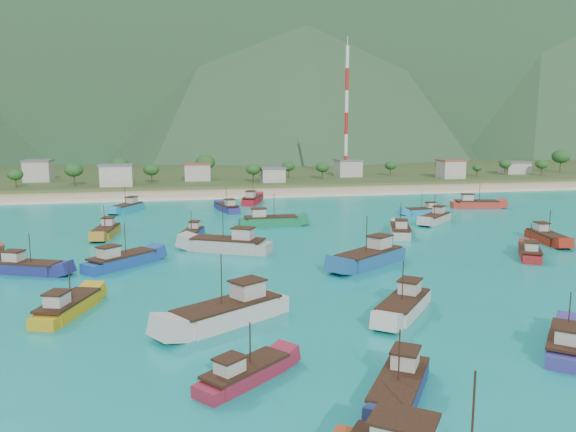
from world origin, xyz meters
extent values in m
plane|color=#0C8C80|center=(0.00, 0.00, 0.00)|extent=(600.00, 600.00, 0.00)
cube|color=beige|center=(0.00, 79.00, 0.00)|extent=(400.00, 18.00, 1.20)
cube|color=#385123|center=(0.00, 140.00, 0.00)|extent=(400.00, 110.00, 2.40)
cube|color=white|center=(0.00, 69.50, 0.00)|extent=(400.00, 2.50, 0.08)
cube|color=slate|center=(-150.00, 520.00, 130.00)|extent=(1400.00, 160.00, 260.00)
cube|color=#385942|center=(120.00, 400.00, 100.00)|extent=(1100.00, 160.00, 200.00)
cube|color=#284C2D|center=(-40.00, 300.00, 75.00)|extent=(800.00, 160.00, 150.00)
cone|color=#284C2D|center=(60.00, 300.00, 85.00)|extent=(280.00, 280.00, 170.00)
cone|color=#284C2D|center=(260.00, 300.00, 105.00)|extent=(280.00, 280.00, 210.00)
cube|color=beige|center=(-56.04, 114.12, 4.88)|extent=(8.10, 8.84, 6.56)
cube|color=beige|center=(-29.61, 93.62, 4.65)|extent=(9.33, 7.24, 6.10)
cube|color=beige|center=(-5.08, 105.99, 4.28)|extent=(8.29, 6.91, 5.36)
cube|color=beige|center=(18.66, 96.91, 3.73)|extent=(7.34, 7.40, 4.25)
cube|color=beige|center=(48.71, 110.44, 4.40)|extent=(8.32, 8.02, 5.60)
cube|color=beige|center=(81.60, 96.82, 4.57)|extent=(7.80, 6.94, 5.94)
cube|color=beige|center=(114.58, 109.10, 3.68)|extent=(9.69, 6.94, 4.15)
cylinder|color=red|center=(47.02, 108.00, 5.36)|extent=(1.20, 1.20, 7.52)
cylinder|color=white|center=(47.02, 108.00, 12.88)|extent=(1.20, 1.20, 7.52)
cylinder|color=red|center=(47.02, 108.00, 20.39)|extent=(1.20, 1.20, 7.52)
cylinder|color=white|center=(47.02, 108.00, 27.91)|extent=(1.20, 1.20, 7.52)
cylinder|color=red|center=(47.02, 108.00, 35.43)|extent=(1.20, 1.20, 7.52)
cylinder|color=white|center=(47.02, 108.00, 42.94)|extent=(1.20, 1.20, 7.52)
cube|color=#1F5691|center=(13.33, -9.11, 0.76)|extent=(12.57, 10.51, 2.32)
cube|color=beige|center=(15.46, -7.59, 2.86)|extent=(3.72, 3.59, 1.89)
cylinder|color=#382114|center=(12.74, -9.53, 4.53)|extent=(0.12, 0.12, 5.22)
cube|color=#234EA9|center=(-10.28, 16.47, 0.39)|extent=(4.85, 9.08, 1.58)
cube|color=beige|center=(-9.80, 18.19, 1.83)|extent=(2.08, 2.34, 1.29)
cylinder|color=#382114|center=(-10.42, 16.00, 2.97)|extent=(0.12, 0.12, 3.56)
cube|color=beige|center=(9.68, -29.59, 0.56)|extent=(9.11, 10.08, 1.91)
cube|color=beige|center=(11.06, -27.94, 2.29)|extent=(3.01, 3.07, 1.55)
cylinder|color=#382114|center=(9.30, -30.05, 3.66)|extent=(0.12, 0.12, 4.30)
cube|color=beige|center=(-8.54, -28.55, 0.76)|extent=(12.74, 9.99, 2.31)
cube|color=beige|center=(-6.34, -27.15, 2.85)|extent=(3.69, 3.51, 1.88)
cylinder|color=#382114|center=(-9.15, -28.94, 4.51)|extent=(0.12, 0.12, 5.20)
cube|color=navy|center=(2.01, -46.68, 0.48)|extent=(7.82, 9.68, 1.77)
cube|color=beige|center=(3.12, -45.03, 2.09)|extent=(2.71, 2.83, 1.44)
cylinder|color=#382114|center=(1.70, -47.13, 3.36)|extent=(0.12, 0.12, 3.98)
cube|color=teal|center=(-23.81, 50.79, 0.55)|extent=(7.49, 10.68, 1.89)
cube|color=beige|center=(-22.84, 52.69, 2.26)|extent=(2.78, 2.98, 1.54)
cylinder|color=#382114|center=(-24.08, 50.27, 3.63)|extent=(0.12, 0.12, 4.26)
cube|color=maroon|center=(38.58, -9.38, 0.44)|extent=(7.03, 9.34, 1.68)
cube|color=beige|center=(37.63, -11.01, 1.96)|extent=(2.52, 2.67, 1.36)
cylinder|color=#382114|center=(38.85, -8.93, 3.17)|extent=(0.12, 0.12, 3.78)
cube|color=#B27C23|center=(-25.34, 20.74, 0.53)|extent=(4.37, 10.53, 1.86)
cube|color=beige|center=(-25.05, 22.81, 2.21)|extent=(2.17, 2.55, 1.51)
cylinder|color=#382114|center=(-25.41, 20.17, 3.55)|extent=(0.12, 0.12, 4.18)
cube|color=#137143|center=(5.37, 25.18, 0.65)|extent=(11.67, 3.71, 2.11)
cube|color=beige|center=(3.00, 25.23, 2.56)|extent=(2.69, 2.19, 1.71)
cylinder|color=#382114|center=(6.03, 25.16, 4.08)|extent=(0.12, 0.12, 4.74)
cube|color=#ABA89A|center=(26.49, 10.81, 0.56)|extent=(6.49, 11.01, 1.92)
cube|color=beige|center=(25.76, 8.77, 2.30)|extent=(2.63, 2.91, 1.56)
cylinder|color=#382114|center=(26.69, 11.38, 3.68)|extent=(0.12, 0.12, 4.33)
cube|color=navy|center=(-1.12, 46.43, 0.51)|extent=(5.06, 10.44, 1.82)
cube|color=beige|center=(-0.68, 44.43, 2.17)|extent=(2.29, 2.62, 1.48)
cylinder|color=#382114|center=(-1.24, 46.99, 3.48)|extent=(0.12, 0.12, 4.11)
cylinder|color=#382114|center=(0.81, -58.45, 4.72)|extent=(0.12, 0.12, 5.42)
cube|color=#B93125|center=(58.09, 39.24, 0.61)|extent=(11.53, 5.45, 2.02)
cube|color=beige|center=(55.87, 39.70, 2.44)|extent=(2.88, 2.50, 1.64)
cylinder|color=#382114|center=(58.71, 39.11, 3.89)|extent=(0.12, 0.12, 4.54)
cube|color=#C29315|center=(-24.59, -22.37, 0.49)|extent=(6.03, 10.25, 1.79)
cube|color=beige|center=(-25.26, -24.27, 2.12)|extent=(2.45, 2.71, 1.45)
cylinder|color=#382114|center=(-24.40, -21.85, 3.40)|extent=(0.12, 0.12, 4.03)
cube|color=#AEA59E|center=(-5.29, 3.86, 0.76)|extent=(13.07, 9.28, 2.32)
cube|color=beige|center=(-2.97, 2.64, 2.87)|extent=(3.66, 3.42, 1.89)
cylinder|color=#382114|center=(-5.93, 4.19, 4.54)|extent=(0.12, 0.12, 5.23)
cube|color=#AD1322|center=(6.59, 58.57, 0.61)|extent=(7.03, 11.59, 2.03)
cube|color=beige|center=(5.78, 56.43, 2.45)|extent=(2.81, 3.09, 1.65)
cylinder|color=#382114|center=(6.82, 59.16, 3.91)|extent=(0.12, 0.12, 4.56)
cube|color=navy|center=(-32.76, -3.86, 0.50)|extent=(10.24, 6.65, 1.80)
cube|color=beige|center=(-34.62, -3.05, 2.13)|extent=(2.79, 2.56, 1.46)
cylinder|color=#382114|center=(-32.25, -4.08, 3.43)|extent=(0.12, 0.12, 4.05)
cube|color=navy|center=(19.65, -41.69, 0.46)|extent=(8.30, 8.97, 1.72)
cube|color=beige|center=(18.39, -43.15, 2.02)|extent=(2.71, 2.76, 1.40)
cylinder|color=#382114|center=(20.00, -41.28, 3.25)|extent=(0.12, 0.12, 3.87)
cube|color=maroon|center=(48.31, -0.09, 0.52)|extent=(4.68, 10.46, 1.84)
cube|color=beige|center=(48.67, 1.94, 2.18)|extent=(2.22, 2.58, 1.49)
cylinder|color=#382114|center=(48.21, -0.66, 3.50)|extent=(0.12, 0.12, 4.13)
cube|color=#B0AB9F|center=(38.79, 21.95, 0.56)|extent=(9.74, 9.54, 1.91)
cube|color=beige|center=(40.34, 23.44, 2.29)|extent=(3.06, 3.05, 1.56)
cylinder|color=#382114|center=(38.36, 21.53, 3.67)|extent=(0.12, 0.12, 4.31)
cube|color=teal|center=(41.38, 32.78, 0.41)|extent=(9.01, 3.09, 1.61)
cube|color=beige|center=(43.19, 32.88, 1.87)|extent=(2.10, 1.73, 1.31)
cylinder|color=#382114|center=(40.88, 32.75, 3.03)|extent=(0.12, 0.12, 3.63)
cube|color=maroon|center=(-8.49, -41.80, 0.37)|extent=(8.17, 7.24, 1.54)
cube|color=beige|center=(-9.84, -42.88, 1.76)|extent=(2.47, 2.41, 1.25)
cylinder|color=#382114|center=(-8.11, -41.50, 2.87)|extent=(0.12, 0.12, 3.46)
cube|color=#1A4497|center=(-20.66, -2.71, 0.59)|extent=(10.16, 9.82, 1.98)
cube|color=beige|center=(-22.28, -4.24, 2.39)|extent=(3.17, 3.15, 1.61)
cylinder|color=#382114|center=(-20.20, -2.29, 3.81)|extent=(0.12, 0.12, 4.46)
camera|label=1|loc=(-13.65, -82.18, 19.39)|focal=35.00mm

